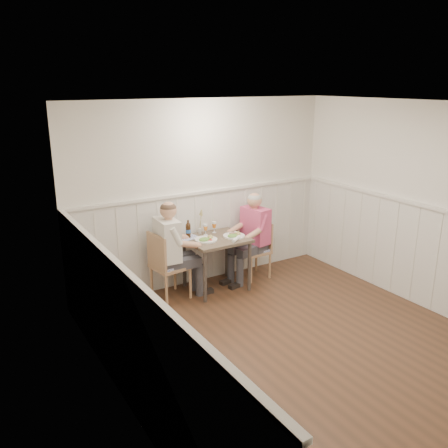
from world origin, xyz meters
The scene contains 16 objects.
ground_plane centered at (0.00, 0.00, 0.00)m, with size 4.50×4.50×0.00m, color #442C1D.
room_shell centered at (0.00, 0.00, 1.52)m, with size 4.04×4.54×2.60m.
wainscot centered at (0.00, 0.69, 0.69)m, with size 4.00×4.49×1.34m.
dining_table centered at (-0.03, 1.84, 0.64)m, with size 0.80×0.70×0.75m.
chair_right centered at (0.70, 1.90, 0.45)m, with size 0.40×0.40×0.84m.
chair_left centered at (-0.76, 1.90, 0.50)m, with size 0.49×0.49×0.93m.
man_in_pink centered at (0.62, 1.89, 0.55)m, with size 0.66×0.47×1.31m.
diner_cream centered at (-0.71, 1.88, 0.57)m, with size 0.64×0.45×1.37m.
plate_man centered at (0.20, 1.75, 0.77)m, with size 0.30×0.30×0.08m.
plate_diner centered at (-0.22, 1.81, 0.77)m, with size 0.31×0.31×0.08m.
beer_glass_a centered at (0.06, 2.06, 0.86)m, with size 0.06×0.06×0.16m.
beer_glass_b centered at (-0.09, 2.02, 0.86)m, with size 0.06×0.06×0.16m.
beer_bottle centered at (-0.35, 2.04, 0.86)m, with size 0.07×0.07×0.25m.
rolled_napkin centered at (0.14, 1.60, 0.77)m, with size 0.20×0.16×0.05m.
grass_vase centered at (-0.13, 2.11, 0.92)m, with size 0.04×0.04×0.37m.
gingham_mat centered at (-0.36, 2.05, 0.75)m, with size 0.31×0.27×0.01m.
Camera 1 is at (-3.15, -3.48, 2.81)m, focal length 38.00 mm.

